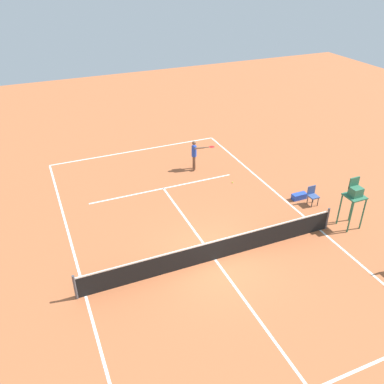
% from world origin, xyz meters
% --- Properties ---
extents(ground_plane, '(60.00, 60.00, 0.00)m').
position_xyz_m(ground_plane, '(0.00, 0.00, 0.00)').
color(ground_plane, '#B76038').
extents(court_lines, '(10.53, 22.80, 0.01)m').
position_xyz_m(court_lines, '(0.00, 0.00, 0.00)').
color(court_lines, white).
rests_on(court_lines, ground).
extents(tennis_net, '(11.13, 0.10, 1.07)m').
position_xyz_m(tennis_net, '(0.00, 0.00, 0.50)').
color(tennis_net, '#4C4C51').
rests_on(tennis_net, ground).
extents(player_serving, '(1.25, 0.74, 1.73)m').
position_xyz_m(player_serving, '(-2.41, -7.66, 1.03)').
color(player_serving, brown).
rests_on(player_serving, ground).
extents(tennis_ball, '(0.07, 0.07, 0.07)m').
position_xyz_m(tennis_ball, '(-3.62, -5.36, 0.03)').
color(tennis_ball, '#CCE033').
rests_on(tennis_ball, ground).
extents(umpire_chair, '(0.80, 0.80, 2.41)m').
position_xyz_m(umpire_chair, '(-6.58, 0.23, 1.61)').
color(umpire_chair, '#2D6B4C').
rests_on(umpire_chair, ground).
extents(courtside_chair_mid, '(0.44, 0.46, 0.95)m').
position_xyz_m(courtside_chair_mid, '(-6.20, -1.95, 0.53)').
color(courtside_chair_mid, '#262626').
rests_on(courtside_chair_mid, ground).
extents(equipment_bag, '(0.76, 0.32, 0.30)m').
position_xyz_m(equipment_bag, '(-5.94, -2.59, 0.15)').
color(equipment_bag, '#2647B7').
rests_on(equipment_bag, ground).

